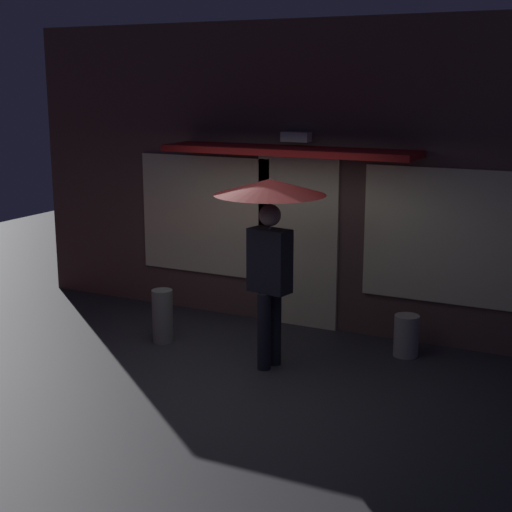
% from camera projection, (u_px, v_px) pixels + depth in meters
% --- Properties ---
extents(ground_plane, '(18.00, 18.00, 0.00)m').
position_uv_depth(ground_plane, '(214.00, 381.00, 8.12)').
color(ground_plane, '#2D2D33').
extents(building_facade, '(8.06, 1.00, 3.87)m').
position_uv_depth(building_facade, '(304.00, 178.00, 9.72)').
color(building_facade, brown).
rests_on(building_facade, ground).
extents(person_with_umbrella, '(1.21, 1.21, 2.11)m').
position_uv_depth(person_with_umbrella, '(270.00, 218.00, 8.17)').
color(person_with_umbrella, black).
rests_on(person_with_umbrella, ground).
extents(sidewalk_bollard, '(0.29, 0.29, 0.49)m').
position_uv_depth(sidewalk_bollard, '(406.00, 336.00, 8.82)').
color(sidewalk_bollard, '#9E998E').
rests_on(sidewalk_bollard, ground).
extents(sidewalk_bollard_2, '(0.26, 0.26, 0.66)m').
position_uv_depth(sidewalk_bollard_2, '(163.00, 316.00, 9.28)').
color(sidewalk_bollard_2, slate).
rests_on(sidewalk_bollard_2, ground).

